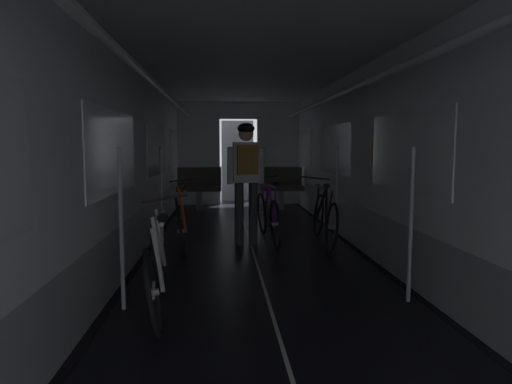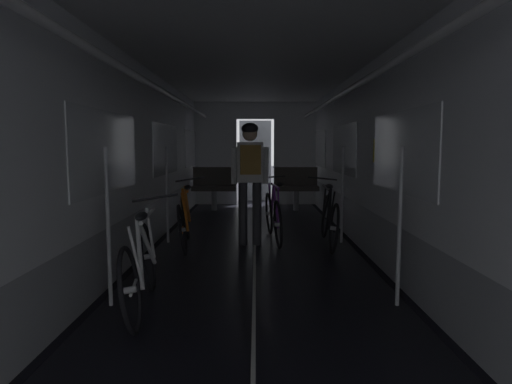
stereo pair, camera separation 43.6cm
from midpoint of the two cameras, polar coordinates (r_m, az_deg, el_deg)
train_car_shell at (r=5.34m, az=-2.33°, el=9.00°), size 3.14×12.34×2.57m
bench_seat_far_left at (r=9.87m, az=-8.52°, el=0.94°), size 0.98×0.51×0.95m
bench_seat_far_right at (r=9.90m, az=1.92°, el=1.02°), size 0.98×0.51×0.95m
bicycle_white at (r=3.96m, az=-15.79°, el=-9.36°), size 0.44×1.69×0.96m
bicycle_black at (r=6.47m, az=6.83°, el=-3.28°), size 0.44×1.69×0.95m
bicycle_orange at (r=6.29m, az=-11.60°, el=-3.62°), size 0.44×1.69×0.96m
person_cyclist_aisle at (r=6.28m, az=-3.24°, el=2.81°), size 0.54×0.40×1.73m
bicycle_purple_in_aisle at (r=6.63m, az=-0.29°, el=-2.99°), size 0.44×1.69×0.94m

